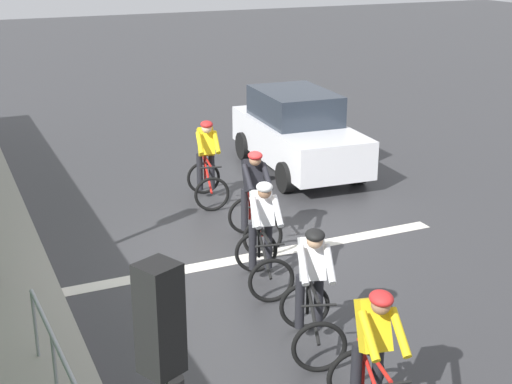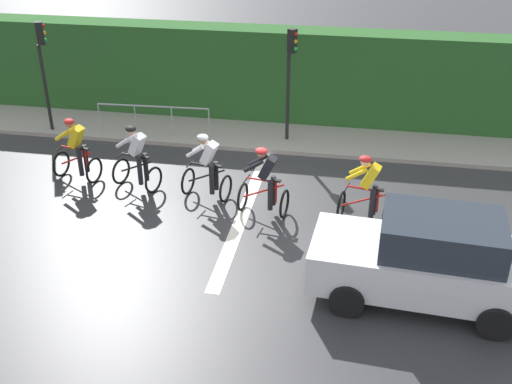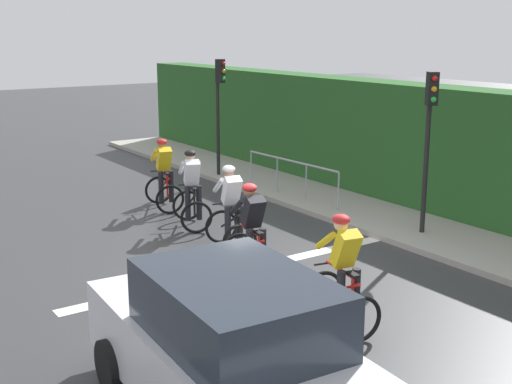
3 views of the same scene
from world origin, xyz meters
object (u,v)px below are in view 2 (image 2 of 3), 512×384
object	(u,v)px
cyclist_second	(137,159)
traffic_light_far_junction	(43,61)
car_white	(427,259)
cyclist_lead	(76,151)
cyclist_trailing	(367,192)
cyclist_fourth	(265,183)
pedestrian_railing_kerbside	(153,113)
traffic_light_near_crossing	(290,69)
cyclist_mid	(207,168)

from	to	relation	value
cyclist_second	traffic_light_far_junction	bearing A→B (deg)	51.51
traffic_light_far_junction	cyclist_second	bearing A→B (deg)	-128.49
cyclist_second	car_white	xyz separation A→B (m)	(-3.32, -6.77, 0.08)
cyclist_lead	traffic_light_far_junction	distance (m)	3.78
cyclist_trailing	traffic_light_far_junction	distance (m)	10.21
cyclist_fourth	car_white	size ratio (longest dim) A/B	0.39
traffic_light_far_junction	pedestrian_railing_kerbside	bearing A→B (deg)	-87.54
traffic_light_near_crossing	car_white	bearing A→B (deg)	-153.18
cyclist_mid	traffic_light_near_crossing	xyz separation A→B (m)	(3.64, -1.50, 1.43)
traffic_light_near_crossing	traffic_light_far_junction	bearing A→B (deg)	93.71
cyclist_lead	cyclist_second	bearing A→B (deg)	-96.51
cyclist_mid	traffic_light_far_junction	bearing A→B (deg)	60.44
traffic_light_near_crossing	pedestrian_railing_kerbside	bearing A→B (deg)	94.69
cyclist_second	cyclist_mid	xyz separation A→B (m)	(-0.19, -1.84, 0.00)
cyclist_mid	cyclist_fourth	bearing A→B (deg)	-109.31
cyclist_lead	cyclist_fourth	world-z (taller)	same
cyclist_mid	cyclist_trailing	size ratio (longest dim) A/B	1.00
traffic_light_near_crossing	pedestrian_railing_kerbside	world-z (taller)	traffic_light_near_crossing
cyclist_second	cyclist_mid	bearing A→B (deg)	-95.78
cyclist_mid	cyclist_fourth	world-z (taller)	same
cyclist_trailing	car_white	world-z (taller)	car_white
cyclist_second	pedestrian_railing_kerbside	bearing A→B (deg)	11.37
cyclist_mid	pedestrian_railing_kerbside	bearing A→B (deg)	36.71
car_white	cyclist_mid	bearing A→B (deg)	57.56
pedestrian_railing_kerbside	cyclist_second	bearing A→B (deg)	-168.63
car_white	traffic_light_far_junction	distance (m)	12.36
cyclist_mid	cyclist_fourth	size ratio (longest dim) A/B	1.00
pedestrian_railing_kerbside	cyclist_trailing	bearing A→B (deg)	-121.71
cyclist_lead	traffic_light_far_junction	xyz separation A→B (m)	(2.81, 2.09, 1.43)
pedestrian_railing_kerbside	cyclist_mid	bearing A→B (deg)	-143.29
pedestrian_railing_kerbside	cyclist_lead	bearing A→B (deg)	160.43
cyclist_fourth	pedestrian_railing_kerbside	distance (m)	5.52
car_white	cyclist_lead	bearing A→B (deg)	67.44
traffic_light_far_junction	cyclist_lead	bearing A→B (deg)	-143.26
cyclist_trailing	traffic_light_near_crossing	distance (m)	4.98
cyclist_trailing	pedestrian_railing_kerbside	xyz separation A→B (m)	(3.87, 6.26, -0.01)
cyclist_fourth	traffic_light_far_junction	distance (m)	8.14
car_white	traffic_light_near_crossing	xyz separation A→B (m)	(6.77, 3.42, 1.35)
pedestrian_railing_kerbside	traffic_light_near_crossing	bearing A→B (deg)	-85.31
cyclist_mid	traffic_light_far_junction	size ratio (longest dim) A/B	0.50
cyclist_mid	traffic_light_near_crossing	distance (m)	4.19
traffic_light_near_crossing	cyclist_mid	bearing A→B (deg)	157.67
cyclist_mid	traffic_light_far_junction	distance (m)	6.61
cyclist_fourth	cyclist_trailing	size ratio (longest dim) A/B	1.00
cyclist_fourth	pedestrian_railing_kerbside	size ratio (longest dim) A/B	0.49
cyclist_lead	cyclist_trailing	size ratio (longest dim) A/B	1.00
cyclist_second	cyclist_trailing	xyz separation A→B (m)	(-0.73, -5.63, 0.00)
cyclist_fourth	pedestrian_railing_kerbside	xyz separation A→B (m)	(3.84, 3.96, -0.01)
cyclist_fourth	traffic_light_near_crossing	world-z (taller)	traffic_light_near_crossing
cyclist_second	traffic_light_far_junction	world-z (taller)	traffic_light_far_junction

